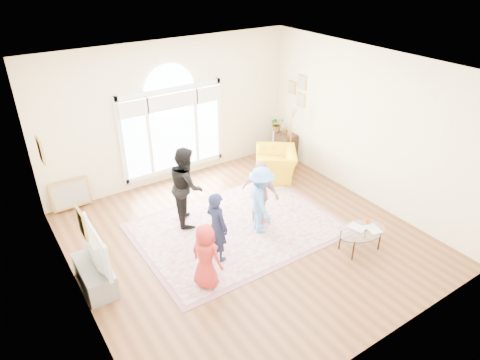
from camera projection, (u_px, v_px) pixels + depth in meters
ground at (246, 239)px, 8.09m from camera, size 6.00×6.00×0.00m
room_shell at (175, 116)px, 9.41m from camera, size 6.00×6.00×6.00m
area_rug at (237, 228)px, 8.38m from camera, size 3.60×2.60×0.02m
rug_border at (237, 228)px, 8.38m from camera, size 3.80×2.80×0.01m
tv_console at (95, 276)px, 6.88m from camera, size 0.45×1.00×0.42m
television at (90, 249)px, 6.62m from camera, size 0.18×1.14×0.66m
coffee_table at (361, 231)px, 7.63m from camera, size 1.02×0.71×0.54m
armchair at (276, 164)px, 10.09m from camera, size 1.37×1.40×0.69m
side_cabinet at (286, 147)px, 10.94m from camera, size 0.40×0.50×0.70m
floor_lamp at (292, 119)px, 10.09m from camera, size 0.29×0.29×1.51m
plant_pedestal at (276, 144)px, 11.12m from camera, size 0.20×0.20×0.70m
potted_plant at (277, 124)px, 10.86m from camera, size 0.41×0.38×0.38m
leaning_picture at (74, 208)px, 9.03m from camera, size 0.80×0.14×0.62m
child_red at (206, 256)px, 6.71m from camera, size 0.55×0.66×1.14m
child_navy at (217, 226)px, 7.28m from camera, size 0.40×0.53×1.31m
child_black at (186, 186)px, 8.22m from camera, size 0.82×0.93×1.59m
child_pink at (260, 193)px, 8.24m from camera, size 0.62×0.85×1.34m
child_blue at (261, 200)px, 8.00m from camera, size 0.75×0.98×1.34m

